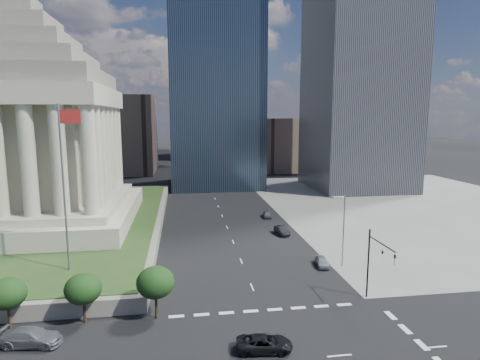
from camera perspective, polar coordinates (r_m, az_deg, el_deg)
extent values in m
plane|color=black|center=(127.08, -4.55, -0.34)|extent=(500.00, 500.00, 0.00)
cube|color=slate|center=(102.92, 23.65, -3.24)|extent=(68.00, 90.00, 0.03)
cylinder|color=slate|center=(51.81, -23.77, -1.21)|extent=(0.24, 0.24, 20.00)
cube|color=maroon|center=(50.81, -23.06, 8.29)|extent=(2.40, 0.05, 1.60)
cube|color=black|center=(121.00, -3.59, 13.46)|extent=(26.00, 26.00, 60.00)
cube|color=black|center=(124.62, 16.97, 22.30)|extent=(26.00, 28.00, 100.00)
cube|color=brown|center=(160.61, 6.20, 5.15)|extent=(20.00, 30.00, 20.00)
cube|color=brown|center=(156.86, -16.42, 6.22)|extent=(24.00, 30.00, 28.00)
cylinder|color=black|center=(48.42, 17.76, -11.24)|extent=(0.18, 0.18, 8.00)
cylinder|color=black|center=(45.10, 19.49, -8.53)|extent=(0.14, 5.50, 0.14)
cube|color=black|center=(43.07, 21.16, -10.57)|extent=(0.30, 0.30, 1.10)
cylinder|color=slate|center=(56.73, 14.51, -7.06)|extent=(0.16, 0.16, 10.00)
cylinder|color=slate|center=(55.29, 13.84, -2.33)|extent=(1.80, 0.12, 0.12)
cube|color=slate|center=(54.97, 12.97, -2.47)|extent=(0.50, 0.22, 0.14)
imported|color=black|center=(38.03, 3.50, -22.19)|extent=(2.82, 5.19, 1.38)
imported|color=#595C60|center=(42.99, -27.61, -19.18)|extent=(2.97, 5.73, 1.59)
imported|color=#909398|center=(57.50, 11.59, -11.28)|extent=(2.16, 4.09, 1.33)
imported|color=black|center=(71.16, 5.96, -7.15)|extent=(4.49, 2.08, 1.43)
imported|color=#5B5C63|center=(82.69, 3.88, -4.88)|extent=(1.97, 4.02, 1.32)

